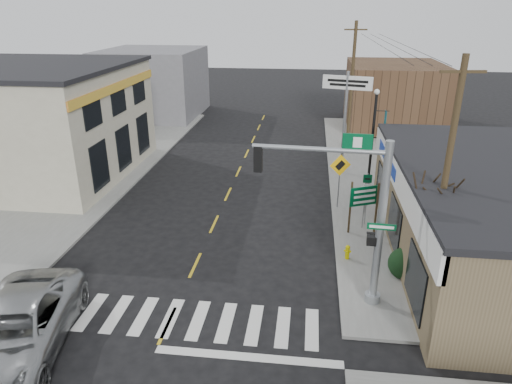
# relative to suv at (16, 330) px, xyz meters

# --- Properties ---
(ground) EXTENTS (140.00, 140.00, 0.00)m
(ground) POSITION_rel_suv_xyz_m (4.27, 1.85, -0.89)
(ground) COLOR black
(ground) RESTS_ON ground
(sidewalk_right) EXTENTS (6.00, 38.00, 0.13)m
(sidewalk_right) POSITION_rel_suv_xyz_m (13.27, 14.85, -0.82)
(sidewalk_right) COLOR slate
(sidewalk_right) RESTS_ON ground
(sidewalk_left) EXTENTS (6.00, 38.00, 0.13)m
(sidewalk_left) POSITION_rel_suv_xyz_m (-4.73, 14.85, -0.82)
(sidewalk_left) COLOR slate
(sidewalk_left) RESTS_ON ground
(center_line) EXTENTS (0.12, 56.00, 0.01)m
(center_line) POSITION_rel_suv_xyz_m (4.27, 9.85, -0.88)
(center_line) COLOR gold
(center_line) RESTS_ON ground
(crosswalk) EXTENTS (11.00, 2.20, 0.01)m
(crosswalk) POSITION_rel_suv_xyz_m (4.27, 2.25, -0.88)
(crosswalk) COLOR silver
(crosswalk) RESTS_ON ground
(left_building) EXTENTS (12.00, 12.00, 6.80)m
(left_building) POSITION_rel_suv_xyz_m (-8.73, 15.85, 2.51)
(left_building) COLOR #B4AF96
(left_building) RESTS_ON ground
(bldg_distant_right) EXTENTS (8.00, 10.00, 5.60)m
(bldg_distant_right) POSITION_rel_suv_xyz_m (16.27, 31.85, 1.91)
(bldg_distant_right) COLOR #513825
(bldg_distant_right) RESTS_ON ground
(bldg_distant_left) EXTENTS (9.00, 10.00, 6.40)m
(bldg_distant_left) POSITION_rel_suv_xyz_m (-6.73, 33.85, 2.31)
(bldg_distant_left) COLOR slate
(bldg_distant_left) RESTS_ON ground
(suv) EXTENTS (4.07, 6.82, 1.78)m
(suv) POSITION_rel_suv_xyz_m (0.00, 0.00, 0.00)
(suv) COLOR #96989A
(suv) RESTS_ON ground
(traffic_signal_pole) EXTENTS (5.00, 0.38, 6.33)m
(traffic_signal_pole) POSITION_rel_suv_xyz_m (10.71, 3.97, 3.01)
(traffic_signal_pole) COLOR #92979B
(traffic_signal_pole) RESTS_ON sidewalk_right
(guide_sign) EXTENTS (1.49, 0.13, 2.61)m
(guide_sign) POSITION_rel_suv_xyz_m (11.56, 9.45, 0.94)
(guide_sign) COLOR #40321E
(guide_sign) RESTS_ON sidewalk_right
(fire_hydrant) EXTENTS (0.20, 0.20, 0.65)m
(fire_hydrant) POSITION_rel_suv_xyz_m (10.74, 6.97, -0.41)
(fire_hydrant) COLOR #D3C801
(fire_hydrant) RESTS_ON sidewalk_right
(ped_crossing_sign) EXTENTS (1.16, 0.08, 2.99)m
(ped_crossing_sign) POSITION_rel_suv_xyz_m (10.57, 12.44, 1.27)
(ped_crossing_sign) COLOR gray
(ped_crossing_sign) RESTS_ON sidewalk_right
(lamp_post) EXTENTS (0.77, 0.61, 5.93)m
(lamp_post) POSITION_rel_suv_xyz_m (12.53, 15.27, 2.68)
(lamp_post) COLOR black
(lamp_post) RESTS_ON sidewalk_right
(dance_center_sign) EXTENTS (3.06, 0.19, 6.50)m
(dance_center_sign) POSITION_rel_suv_xyz_m (11.05, 18.19, 4.16)
(dance_center_sign) COLOR gray
(dance_center_sign) RESTS_ON sidewalk_right
(bare_tree) EXTENTS (2.69, 2.69, 5.37)m
(bare_tree) POSITION_rel_suv_xyz_m (13.53, 5.29, 3.47)
(bare_tree) COLOR black
(bare_tree) RESTS_ON sidewalk_right
(shrub_front) EXTENTS (1.30, 1.30, 0.98)m
(shrub_front) POSITION_rel_suv_xyz_m (12.93, 5.98, -0.27)
(shrub_front) COLOR #203D19
(shrub_front) RESTS_ON sidewalk_right
(shrub_back) EXTENTS (1.15, 1.15, 0.86)m
(shrub_back) POSITION_rel_suv_xyz_m (13.83, 10.85, -0.33)
(shrub_back) COLOR #1E3115
(shrub_back) RESTS_ON sidewalk_right
(utility_pole_near) EXTENTS (1.52, 0.23, 8.75)m
(utility_pole_near) POSITION_rel_suv_xyz_m (13.77, 5.32, 3.73)
(utility_pole_near) COLOR #473824
(utility_pole_near) RESTS_ON sidewalk_right
(utility_pole_far) EXTENTS (1.60, 0.24, 9.22)m
(utility_pole_far) POSITION_rel_suv_xyz_m (11.78, 23.74, 3.97)
(utility_pole_far) COLOR #3B2618
(utility_pole_far) RESTS_ON sidewalk_right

